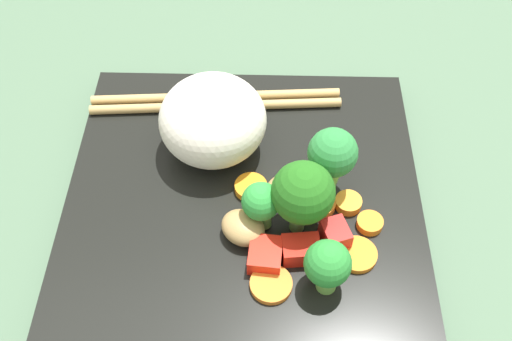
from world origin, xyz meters
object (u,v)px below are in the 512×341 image
Objects in this scene: square_plate at (244,201)px; broccoli_floret_0 at (303,193)px; rice_mound at (213,120)px; carrot_slice_4 at (370,223)px; chopstick_pair at (216,101)px.

square_plate is 4.33× the size of broccoli_floret_0.
carrot_slice_4 is at bearing 55.89° from rice_mound.
broccoli_floret_0 is 6.61cm from carrot_slice_4.
broccoli_floret_0 is at bearing 56.48° from square_plate.
carrot_slice_4 is (8.31, 12.27, -3.01)cm from rice_mound.
chopstick_pair is at bearing -137.43° from carrot_slice_4.
square_plate is 7.17cm from rice_mound.
broccoli_floret_0 is 3.22× the size of carrot_slice_4.
square_plate is 10.34cm from carrot_slice_4.
broccoli_floret_0 is (2.91, 4.40, 4.97)cm from square_plate.
square_plate is 1.26× the size of chopstick_pair.
rice_mound is at bearing -155.00° from square_plate.
rice_mound is 0.40× the size of chopstick_pair.
rice_mound is 10.70cm from broccoli_floret_0.
broccoli_floret_0 is at bearing 39.96° from rice_mound.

